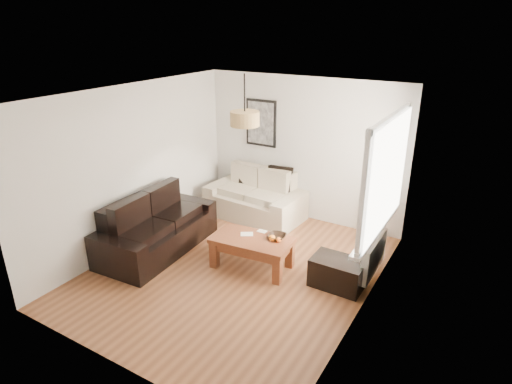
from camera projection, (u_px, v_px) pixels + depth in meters
The scene contains 21 objects.
floor at pixel (236, 270), 6.46m from camera, with size 4.50×4.50×0.00m, color brown.
ceiling at pixel (232, 94), 5.50m from camera, with size 3.80×4.50×0.00m, color white, non-canonical shape.
wall_back at pixel (303, 150), 7.78m from camera, with size 3.80×0.04×2.60m, color silver, non-canonical shape.
wall_front at pixel (106, 262), 4.18m from camera, with size 3.80×0.04×2.60m, color silver, non-canonical shape.
wall_left at pixel (134, 167), 6.88m from camera, with size 0.04×4.50×2.60m, color silver, non-canonical shape.
wall_right at pixel (369, 219), 5.08m from camera, with size 0.04×4.50×2.60m, color silver, non-canonical shape.
window_bay at pixel (386, 175), 5.63m from camera, with size 0.14×1.90×1.60m, color white, non-canonical shape.
radiator at pixel (374, 256), 6.10m from camera, with size 0.10×0.90×0.52m, color white.
poster at pixel (261, 123), 8.01m from camera, with size 0.62×0.04×0.87m, color black, non-canonical shape.
pendant_shade at pixel (245, 119), 5.88m from camera, with size 0.40×0.40×0.20m, color tan.
loveseat_cream at pixel (255, 195), 8.06m from camera, with size 1.77×0.97×0.88m, color beige, non-canonical shape.
sofa_leather at pixel (157, 225), 6.90m from camera, with size 2.02×0.98×0.87m, color black, non-canonical shape.
coffee_table at pixel (252, 253), 6.46m from camera, with size 1.17×0.64×0.48m, color brown, non-canonical shape.
ottoman at pixel (338, 273), 6.01m from camera, with size 0.72×0.47×0.41m, color black.
cushion_left at pixel (250, 174), 8.23m from camera, with size 0.40×0.12×0.40m, color black.
cushion_right at pixel (280, 178), 7.92m from camera, with size 0.45×0.14×0.45m, color black.
fruit_bowl at pixel (277, 236), 6.36m from camera, with size 0.27×0.27×0.07m, color black.
orange_a at pixel (272, 238), 6.30m from camera, with size 0.09×0.09×0.09m, color orange.
orange_b at pixel (279, 240), 6.25m from camera, with size 0.07×0.07×0.07m, color orange.
orange_c at pixel (271, 238), 6.31m from camera, with size 0.07×0.07×0.07m, color #FF9F15.
papers at pixel (247, 234), 6.50m from camera, with size 0.19×0.13×0.01m, color silver.
Camera 1 is at (3.10, -4.63, 3.48)m, focal length 30.31 mm.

